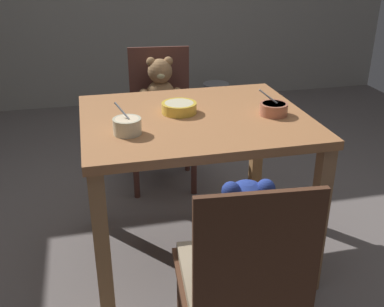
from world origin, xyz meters
name	(u,v)px	position (x,y,z in m)	size (l,w,h in m)	color
ground_plane	(194,255)	(0.00, 0.00, -0.02)	(5.20, 5.20, 0.04)	#69605E
dining_table	(195,138)	(0.00, 0.00, 0.63)	(0.99, 0.83, 0.74)	#A66B40
teddy_chair_near_front	(242,264)	(-0.05, -0.82, 0.56)	(0.40, 0.42, 0.89)	#4E2E1D
teddy_chair_far_center	(161,100)	(-0.01, 0.83, 0.55)	(0.45, 0.43, 0.85)	#532F28
porridge_bowl_terracotta_near_right	(274,109)	(0.35, -0.07, 0.77)	(0.13, 0.12, 0.11)	#BB6E52
porridge_bowl_yellow_center	(179,108)	(-0.06, 0.05, 0.76)	(0.16, 0.16, 0.05)	yellow
porridge_bowl_cream_near_left	(127,126)	(-0.31, -0.14, 0.77)	(0.11, 0.11, 0.12)	beige
metal_pail	(216,96)	(0.73, 2.15, 0.12)	(0.24, 0.24, 0.24)	#93969B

